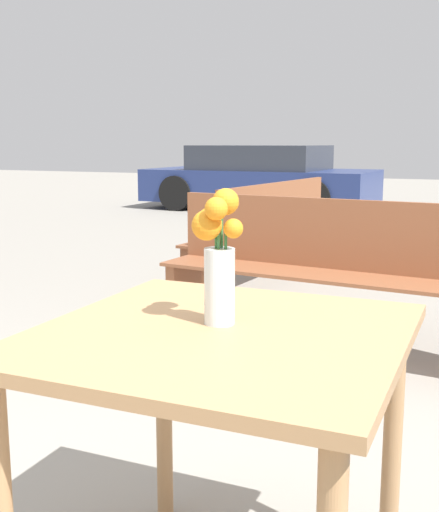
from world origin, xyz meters
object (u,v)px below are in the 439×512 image
Objects in this scene: table_front at (221,377)px; bench_far at (266,229)px; flower_vase at (218,259)px; parked_car at (260,178)px; bench_near at (329,267)px.

bench_far is (-1.17, 3.55, -0.16)m from table_front.
flower_vase reaches higher than bench_far.
bench_far is at bearing 108.00° from flower_vase.
flower_vase is at bearing -70.27° from parked_car.
parked_car reaches higher than flower_vase.
parked_car is at bearing 110.77° from bench_far.
table_front is at bearing -82.05° from bench_near.
flower_vase is 0.16× the size of bench_near.
bench_near is 1.04× the size of bench_far.
parked_car is (-3.32, 9.27, -0.36)m from flower_vase.
table_front is at bearing -71.80° from bench_far.
bench_far is (-0.86, 1.36, -0.00)m from bench_near.
parked_car is (-2.18, 5.76, 0.07)m from bench_far.
bench_near reaches higher than table_front.
table_front is 2.68× the size of flower_vase.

